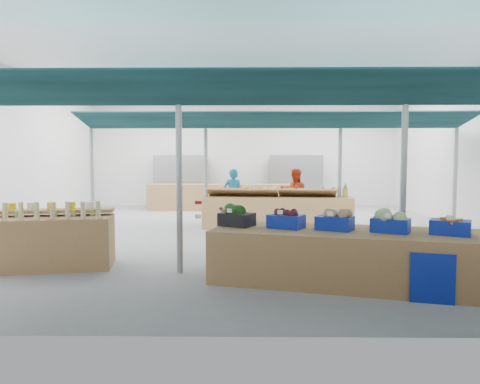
{
  "coord_description": "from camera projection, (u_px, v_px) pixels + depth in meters",
  "views": [
    {
      "loc": [
        0.04,
        -10.68,
        1.75
      ],
      "look_at": [
        -0.08,
        -1.6,
        1.12
      ],
      "focal_mm": 32.0,
      "sensor_mm": 36.0,
      "label": 1
    }
  ],
  "objects": [
    {
      "name": "vendor_right",
      "position": [
        295.0,
        195.0,
        12.47
      ],
      "size": [
        0.8,
        0.65,
        1.56
      ],
      "primitive_type": "imported",
      "rotation": [
        0.0,
        0.0,
        3.07
      ],
      "color": "#BE3717",
      "rests_on": "floor"
    },
    {
      "name": "crate_stack",
      "position": [
        430.0,
        275.0,
        5.44
      ],
      "size": [
        0.59,
        0.48,
        0.63
      ],
      "primitive_type": "cube",
      "rotation": [
        0.0,
        0.0,
        -0.23
      ],
      "color": "#0E2398",
      "rests_on": "floor"
    },
    {
      "name": "apple_heap_red",
      "position": [
        307.0,
        191.0,
        11.21
      ],
      "size": [
        1.59,
        0.91,
        0.27
      ],
      "rotation": [
        0.0,
        0.0,
        -0.14
      ],
      "color": "#997247",
      "rests_on": "fruit_counter"
    },
    {
      "name": "vendor_left",
      "position": [
        233.0,
        195.0,
        12.49
      ],
      "size": [
        0.6,
        0.41,
        1.56
      ],
      "primitive_type": "imported",
      "rotation": [
        0.0,
        0.0,
        3.07
      ],
      "color": "#166693",
      "rests_on": "floor"
    },
    {
      "name": "bottle_shelf",
      "position": [
        53.0,
        240.0,
        7.11
      ],
      "size": [
        2.03,
        1.43,
        1.13
      ],
      "rotation": [
        0.0,
        0.0,
        0.18
      ],
      "color": "#8B5F3C",
      "rests_on": "floor"
    },
    {
      "name": "pole_grid",
      "position": [
        280.0,
        159.0,
        8.89
      ],
      "size": [
        10.0,
        4.6,
        3.0
      ],
      "color": "gray",
      "rests_on": "floor"
    },
    {
      "name": "crate_broccoli",
      "position": [
        237.0,
        216.0,
        6.6
      ],
      "size": [
        0.61,
        0.55,
        0.35
      ],
      "rotation": [
        0.0,
        0.0,
        -0.51
      ],
      "color": "black",
      "rests_on": "veg_counter"
    },
    {
      "name": "pineapple",
      "position": [
        345.0,
        190.0,
        11.12
      ],
      "size": [
        0.14,
        0.14,
        0.39
      ],
      "rotation": [
        0.0,
        0.0,
        -0.14
      ],
      "color": "#8C6019",
      "rests_on": "fruit_counter"
    },
    {
      "name": "pole_ribbon",
      "position": [
        198.0,
        204.0,
        6.92
      ],
      "size": [
        0.12,
        0.12,
        0.28
      ],
      "color": "red",
      "rests_on": "pole_grid"
    },
    {
      "name": "fruit_counter",
      "position": [
        277.0,
        212.0,
        11.41
      ],
      "size": [
        3.97,
        1.21,
        0.84
      ],
      "primitive_type": "cube",
      "rotation": [
        0.0,
        0.0,
        -0.07
      ],
      "color": "#8B5F3C",
      "rests_on": "floor"
    },
    {
      "name": "crate_beets",
      "position": [
        286.0,
        219.0,
        6.4
      ],
      "size": [
        0.61,
        0.55,
        0.29
      ],
      "rotation": [
        0.0,
        0.0,
        -0.51
      ],
      "color": "#0E2398",
      "rests_on": "veg_counter"
    },
    {
      "name": "far_counter",
      "position": [
        221.0,
        197.0,
        15.73
      ],
      "size": [
        5.29,
        1.17,
        0.95
      ],
      "primitive_type": "cube",
      "rotation": [
        0.0,
        0.0,
        -0.02
      ],
      "color": "#8B5F3C",
      "rests_on": "floor"
    },
    {
      "name": "crate_carrots",
      "position": [
        450.0,
        226.0,
        5.81
      ],
      "size": [
        0.61,
        0.55,
        0.29
      ],
      "rotation": [
        0.0,
        0.0,
        -0.51
      ],
      "color": "#0E2398",
      "rests_on": "veg_counter"
    },
    {
      "name": "back_shelving_left",
      "position": [
        181.0,
        181.0,
        16.72
      ],
      "size": [
        2.0,
        0.5,
        2.0
      ],
      "primitive_type": "cube",
      "color": "#B23F33",
      "rests_on": "floor"
    },
    {
      "name": "floor",
      "position": [
        244.0,
        232.0,
        10.77
      ],
      "size": [
        13.0,
        13.0,
        0.0
      ],
      "primitive_type": "plane",
      "color": "slate",
      "rests_on": "ground"
    },
    {
      "name": "crate_celeriac",
      "position": [
        335.0,
        220.0,
        6.21
      ],
      "size": [
        0.61,
        0.55,
        0.31
      ],
      "rotation": [
        0.0,
        0.0,
        -0.51
      ],
      "color": "#0E2398",
      "rests_on": "veg_counter"
    },
    {
      "name": "crate_cabbage",
      "position": [
        391.0,
        221.0,
        6.01
      ],
      "size": [
        0.61,
        0.55,
        0.35
      ],
      "rotation": [
        0.0,
        0.0,
        -0.51
      ],
      "color": "#0E2398",
      "rests_on": "veg_counter"
    },
    {
      "name": "back_shelving_right",
      "position": [
        296.0,
        181.0,
        16.66
      ],
      "size": [
        2.0,
        0.5,
        2.0
      ],
      "primitive_type": "cube",
      "color": "#B23F33",
      "rests_on": "floor"
    },
    {
      "name": "hall",
      "position": [
        244.0,
        130.0,
        12.02
      ],
      "size": [
        13.0,
        13.0,
        13.0
      ],
      "color": "silver",
      "rests_on": "ground"
    },
    {
      "name": "veg_counter",
      "position": [
        350.0,
        257.0,
        6.19
      ],
      "size": [
        4.16,
        2.27,
        0.77
      ],
      "primitive_type": "cube",
      "rotation": [
        0.0,
        0.0,
        -0.25
      ],
      "color": "#8B5F3C",
      "rests_on": "floor"
    },
    {
      "name": "apple_heap_yellow",
      "position": [
        242.0,
        190.0,
        11.35
      ],
      "size": [
        1.98,
        0.97,
        0.27
      ],
      "rotation": [
        0.0,
        0.0,
        -0.14
      ],
      "color": "#997247",
      "rests_on": "fruit_counter"
    },
    {
      "name": "awnings",
      "position": [
        280.0,
        112.0,
        8.82
      ],
      "size": [
        9.5,
        7.08,
        0.3
      ],
      "color": "black",
      "rests_on": "pole_grid"
    },
    {
      "name": "sparrow",
      "position": [
        223.0,
        211.0,
        6.51
      ],
      "size": [
        0.12,
        0.09,
        0.11
      ],
      "rotation": [
        0.0,
        0.0,
        -0.51
      ],
      "color": "brown",
      "rests_on": "crate_broccoli"
    }
  ]
}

